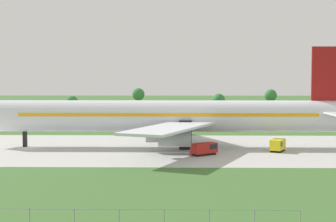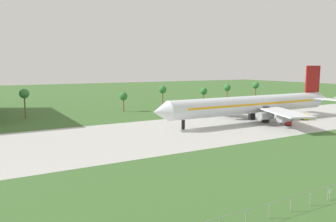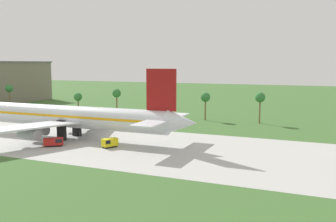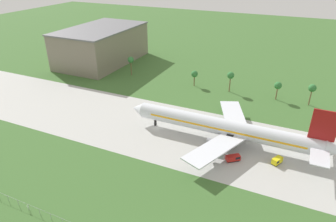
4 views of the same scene
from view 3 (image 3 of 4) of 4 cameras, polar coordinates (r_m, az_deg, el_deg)
The scene contains 4 objects.
jet_airliner at distance 110.75m, azimuth -15.54°, elevation -0.79°, with size 80.67×52.64×19.83m.
baggage_tug at distance 100.39m, azimuth -16.96°, elevation -4.52°, with size 5.06×4.59×2.17m.
fuel_truck at distance 95.88m, azimuth -8.93°, elevation -4.79°, with size 3.53×4.39×2.31m.
palm_tree_row at distance 152.54m, azimuth -5.59°, elevation 2.36°, with size 120.93×3.60×11.23m.
Camera 3 is at (97.77, -84.04, 21.07)m, focal length 40.00 mm.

